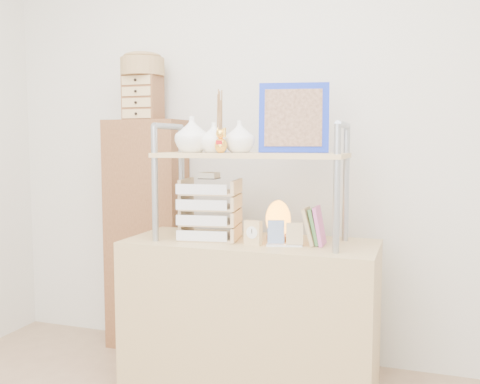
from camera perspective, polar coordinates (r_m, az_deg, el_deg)
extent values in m
cube|color=silver|center=(3.01, 4.04, 6.81)|extent=(3.40, 0.02, 2.60)
cube|color=tan|center=(2.67, 1.11, -13.16)|extent=(1.20, 0.50, 0.75)
cube|color=brown|center=(3.22, -9.89, -4.51)|extent=(0.45, 0.24, 1.35)
cylinder|color=#9298A0|center=(2.57, -9.07, 0.86)|extent=(0.03, 0.03, 0.55)
cylinder|color=#9298A0|center=(2.84, -6.25, 1.32)|extent=(0.03, 0.03, 0.55)
cylinder|color=#9298A0|center=(2.69, -7.67, 6.94)|extent=(0.03, 0.30, 0.03)
cylinder|color=#9298A0|center=(2.30, 10.27, 0.31)|extent=(0.03, 0.03, 0.55)
cylinder|color=#9298A0|center=(2.59, 11.25, 0.87)|extent=(0.03, 0.03, 0.55)
cylinder|color=#9298A0|center=(2.44, 10.91, 7.06)|extent=(0.03, 0.30, 0.03)
cube|color=tan|center=(2.53, 1.15, 3.94)|extent=(0.90, 0.34, 0.02)
imported|color=white|center=(2.62, -5.15, 6.13)|extent=(0.17, 0.17, 0.18)
imported|color=white|center=(2.59, -2.80, 5.82)|extent=(0.14, 0.14, 0.15)
imported|color=white|center=(2.57, -0.04, 5.93)|extent=(0.15, 0.15, 0.15)
cylinder|color=#23499B|center=(2.71, -2.15, 5.33)|extent=(0.07, 0.07, 0.10)
cube|color=#132BB4|center=(2.58, 5.76, 7.89)|extent=(0.34, 0.11, 0.33)
cube|color=#513125|center=(2.57, 5.70, 7.90)|extent=(0.27, 0.08, 0.27)
cube|color=#CF5AA1|center=(2.48, 8.48, -3.70)|extent=(0.05, 0.12, 0.17)
cube|color=#52944A|center=(2.51, 8.06, -3.61)|extent=(0.05, 0.12, 0.17)
cube|color=tan|center=(2.49, 7.48, -3.66)|extent=(0.06, 0.13, 0.17)
cube|color=tan|center=(2.65, -3.09, -4.80)|extent=(0.30, 0.28, 0.01)
cube|color=white|center=(2.54, -4.13, -4.71)|extent=(0.24, 0.05, 0.05)
cube|color=tan|center=(2.64, -3.10, -3.22)|extent=(0.30, 0.28, 0.01)
cube|color=white|center=(2.52, -4.14, -3.06)|extent=(0.24, 0.05, 0.05)
cube|color=tan|center=(2.63, -3.10, -1.63)|extent=(0.30, 0.28, 0.01)
cube|color=white|center=(2.51, -4.15, -1.39)|extent=(0.24, 0.05, 0.05)
cube|color=tan|center=(2.62, -3.11, -0.03)|extent=(0.30, 0.28, 0.01)
cube|color=white|center=(2.51, -4.16, 0.28)|extent=(0.24, 0.05, 0.05)
cube|color=beige|center=(2.60, -3.29, 1.76)|extent=(0.08, 0.08, 0.03)
cylinder|color=brown|center=(2.59, 4.07, -4.91)|extent=(0.11, 0.11, 0.02)
ellipsoid|color=orange|center=(2.58, 4.09, -2.79)|extent=(0.13, 0.12, 0.17)
cube|color=tan|center=(2.46, 1.40, -4.39)|extent=(0.09, 0.05, 0.11)
cylinder|color=white|center=(2.45, 1.27, -4.35)|extent=(0.06, 0.01, 0.06)
cube|color=white|center=(2.46, 4.74, -5.69)|extent=(0.17, 0.09, 0.01)
cube|color=navy|center=(2.46, 3.85, -4.26)|extent=(0.08, 0.04, 0.11)
cube|color=#A2855D|center=(2.45, 5.84, -4.43)|extent=(0.08, 0.04, 0.10)
cube|color=brown|center=(3.17, -10.31, 9.84)|extent=(0.20, 0.15, 0.25)
cube|color=tan|center=(3.09, -10.98, 8.20)|extent=(0.18, 0.01, 0.05)
cube|color=tan|center=(3.10, -11.00, 9.35)|extent=(0.18, 0.01, 0.05)
cube|color=tan|center=(3.10, -11.03, 10.50)|extent=(0.18, 0.01, 0.05)
cube|color=tan|center=(3.11, -11.05, 11.65)|extent=(0.18, 0.01, 0.05)
cylinder|color=#956C43|center=(3.19, -10.36, 12.98)|extent=(0.25, 0.25, 0.10)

